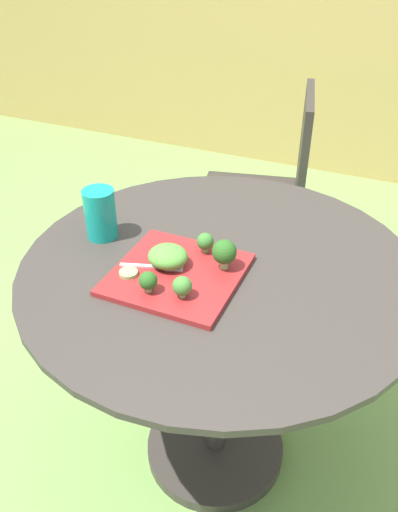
% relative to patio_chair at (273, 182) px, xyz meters
% --- Properties ---
extents(ground_plane, '(12.00, 12.00, 0.00)m').
position_rel_patio_chair_xyz_m(ground_plane, '(0.13, -0.94, -0.53)').
color(ground_plane, '#70994C').
extents(bamboo_fence, '(8.00, 0.08, 1.50)m').
position_rel_patio_chair_xyz_m(bamboo_fence, '(0.13, 1.38, 0.22)').
color(bamboo_fence, tan).
rests_on(bamboo_fence, ground_plane).
extents(patio_table, '(1.00, 1.00, 0.75)m').
position_rel_patio_chair_xyz_m(patio_table, '(0.13, -0.94, -0.01)').
color(patio_table, '#38332D').
rests_on(patio_table, ground_plane).
extents(patio_chair, '(0.53, 0.53, 0.90)m').
position_rel_patio_chair_xyz_m(patio_chair, '(0.00, 0.00, 0.00)').
color(patio_chair, '#332D28').
rests_on(patio_chair, ground_plane).
extents(salad_plate, '(0.29, 0.29, 0.01)m').
position_rel_patio_chair_xyz_m(salad_plate, '(0.06, -1.04, 0.23)').
color(salad_plate, maroon).
rests_on(salad_plate, patio_table).
extents(drinking_glass, '(0.08, 0.08, 0.14)m').
position_rel_patio_chair_xyz_m(drinking_glass, '(-0.21, -0.95, 0.29)').
color(drinking_glass, '#149989').
rests_on(drinking_glass, patio_table).
extents(fork, '(0.15, 0.06, 0.00)m').
position_rel_patio_chair_xyz_m(fork, '(0.01, -1.04, 0.24)').
color(fork, silver).
rests_on(fork, salad_plate).
extents(lettuce_mound, '(0.10, 0.09, 0.05)m').
position_rel_patio_chair_xyz_m(lettuce_mound, '(0.02, -1.02, 0.27)').
color(lettuce_mound, '#519338').
rests_on(lettuce_mound, salad_plate).
extents(broccoli_floret_0, '(0.06, 0.06, 0.07)m').
position_rel_patio_chair_xyz_m(broccoli_floret_0, '(0.15, -0.97, 0.28)').
color(broccoli_floret_0, '#99B770').
rests_on(broccoli_floret_0, salad_plate).
extents(broccoli_floret_1, '(0.04, 0.04, 0.05)m').
position_rel_patio_chair_xyz_m(broccoli_floret_1, '(0.11, -1.11, 0.27)').
color(broccoli_floret_1, '#99B770').
rests_on(broccoli_floret_1, salad_plate).
extents(broccoli_floret_2, '(0.04, 0.04, 0.05)m').
position_rel_patio_chair_xyz_m(broccoli_floret_2, '(0.08, -0.93, 0.27)').
color(broccoli_floret_2, '#99B770').
rests_on(broccoli_floret_2, salad_plate).
extents(broccoli_floret_3, '(0.04, 0.04, 0.05)m').
position_rel_patio_chair_xyz_m(broccoli_floret_3, '(0.03, -1.13, 0.27)').
color(broccoli_floret_3, '#99B770').
rests_on(broccoli_floret_3, salad_plate).
extents(cucumber_slice_0, '(0.04, 0.04, 0.01)m').
position_rel_patio_chair_xyz_m(cucumber_slice_0, '(-0.04, -1.09, 0.24)').
color(cucumber_slice_0, '#8EB766').
rests_on(cucumber_slice_0, salad_plate).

